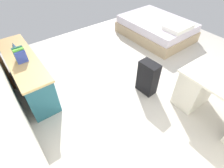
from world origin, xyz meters
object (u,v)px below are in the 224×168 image
at_px(credenza, 28,74).
at_px(suitcase_black, 148,78).
at_px(desk, 223,103).
at_px(bed, 156,28).
at_px(figurine_small, 14,45).

bearing_deg(credenza, suitcase_black, -127.97).
distance_m(desk, bed, 2.91).
bearing_deg(credenza, figurine_small, 0.22).
xyz_separation_m(desk, figurine_small, (2.94, 2.22, 0.39)).
height_order(suitcase_black, figurine_small, figurine_small).
bearing_deg(suitcase_black, credenza, 48.09).
height_order(credenza, bed, credenza).
xyz_separation_m(desk, bed, (2.60, -1.30, -0.15)).
bearing_deg(desk, figurine_small, 37.01).
relative_size(bed, figurine_small, 17.62).
height_order(desk, credenza, desk).
relative_size(credenza, suitcase_black, 2.76).
relative_size(credenza, figurine_small, 16.36).
distance_m(bed, suitcase_black, 2.26).
xyz_separation_m(bed, suitcase_black, (-1.42, 1.75, 0.08)).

